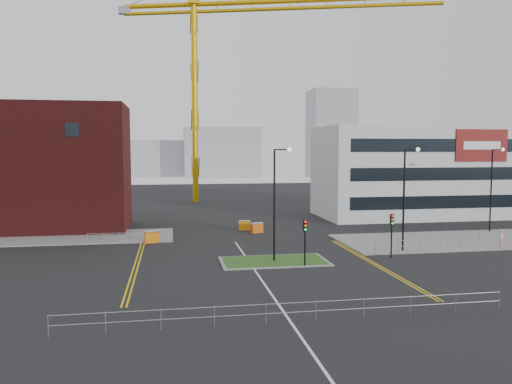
# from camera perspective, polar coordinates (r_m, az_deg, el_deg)

# --- Properties ---
(ground) EXTENTS (200.00, 200.00, 0.00)m
(ground) POSITION_cam_1_polar(r_m,az_deg,el_deg) (32.51, 1.48, -11.20)
(ground) COLOR black
(ground) RESTS_ON ground
(pavement_left) EXTENTS (28.00, 8.00, 0.12)m
(pavement_left) POSITION_cam_1_polar(r_m,az_deg,el_deg) (55.20, -24.23, -4.88)
(pavement_left) COLOR slate
(pavement_left) RESTS_ON ground
(pavement_right) EXTENTS (24.00, 10.00, 0.12)m
(pavement_right) POSITION_cam_1_polar(r_m,az_deg,el_deg) (53.48, 22.26, -5.11)
(pavement_right) COLOR slate
(pavement_right) RESTS_ON ground
(island_kerb) EXTENTS (8.60, 4.60, 0.08)m
(island_kerb) POSITION_cam_1_polar(r_m,az_deg,el_deg) (40.48, 2.09, -7.92)
(island_kerb) COLOR slate
(island_kerb) RESTS_ON ground
(grass_island) EXTENTS (8.00, 4.00, 0.12)m
(grass_island) POSITION_cam_1_polar(r_m,az_deg,el_deg) (40.48, 2.09, -7.89)
(grass_island) COLOR #254F1A
(grass_island) RESTS_ON ground
(brick_building) EXTENTS (24.20, 10.07, 14.24)m
(brick_building) POSITION_cam_1_polar(r_m,az_deg,el_deg) (61.08, -25.74, 2.38)
(brick_building) COLOR #491312
(brick_building) RESTS_ON ground
(office_block) EXTENTS (25.00, 12.20, 12.00)m
(office_block) POSITION_cam_1_polar(r_m,az_deg,el_deg) (70.41, 17.47, 2.22)
(office_block) COLOR #B1B3B6
(office_block) RESTS_ON ground
(tower_crane) EXTENTS (51.02, 16.30, 37.03)m
(tower_crane) POSITION_cam_1_polar(r_m,az_deg,el_deg) (86.11, -3.12, 15.99)
(tower_crane) COLOR #C8960B
(tower_crane) RESTS_ON ground
(streetlamp_island) EXTENTS (1.46, 0.36, 9.18)m
(streetlamp_island) POSITION_cam_1_polar(r_m,az_deg,el_deg) (39.69, 2.42, -0.32)
(streetlamp_island) COLOR black
(streetlamp_island) RESTS_ON ground
(streetlamp_right_near) EXTENTS (1.46, 0.36, 9.18)m
(streetlamp_right_near) POSITION_cam_1_polar(r_m,az_deg,el_deg) (45.56, 16.80, 0.15)
(streetlamp_right_near) COLOR black
(streetlamp_right_near) RESTS_ON ground
(streetlamp_right_far) EXTENTS (1.46, 0.36, 9.18)m
(streetlamp_right_far) POSITION_cam_1_polar(r_m,az_deg,el_deg) (59.61, 25.48, 0.96)
(streetlamp_right_far) COLOR black
(streetlamp_right_far) RESTS_ON ground
(traffic_light_island) EXTENTS (0.28, 0.33, 3.65)m
(traffic_light_island) POSITION_cam_1_polar(r_m,az_deg,el_deg) (38.52, 5.63, -4.76)
(traffic_light_island) COLOR black
(traffic_light_island) RESTS_ON ground
(traffic_light_right) EXTENTS (0.28, 0.33, 3.65)m
(traffic_light_right) POSITION_cam_1_polar(r_m,az_deg,el_deg) (43.12, 15.26, -3.88)
(traffic_light_right) COLOR black
(traffic_light_right) RESTS_ON ground
(railing_front) EXTENTS (24.05, 0.05, 1.10)m
(railing_front) POSITION_cam_1_polar(r_m,az_deg,el_deg) (26.68, 4.04, -13.09)
(railing_front) COLOR gray
(railing_front) RESTS_ON ground
(railing_left) EXTENTS (6.05, 0.05, 1.10)m
(railing_left) POSITION_cam_1_polar(r_m,az_deg,el_deg) (49.60, -15.29, -4.88)
(railing_left) COLOR gray
(railing_left) RESTS_ON ground
(railing_right) EXTENTS (19.05, 5.05, 1.10)m
(railing_right) POSITION_cam_1_polar(r_m,az_deg,el_deg) (50.48, 22.33, -4.86)
(railing_right) COLOR gray
(railing_right) RESTS_ON ground
(centre_line) EXTENTS (0.15, 30.00, 0.01)m
(centre_line) POSITION_cam_1_polar(r_m,az_deg,el_deg) (34.40, 0.83, -10.29)
(centre_line) COLOR silver
(centre_line) RESTS_ON ground
(yellow_left_a) EXTENTS (0.12, 24.00, 0.01)m
(yellow_left_a) POSITION_cam_1_polar(r_m,az_deg,el_deg) (41.74, -13.59, -7.71)
(yellow_left_a) COLOR gold
(yellow_left_a) RESTS_ON ground
(yellow_left_b) EXTENTS (0.12, 24.00, 0.01)m
(yellow_left_b) POSITION_cam_1_polar(r_m,az_deg,el_deg) (41.72, -13.18, -7.71)
(yellow_left_b) COLOR gold
(yellow_left_b) RESTS_ON ground
(yellow_right_a) EXTENTS (0.12, 20.00, 0.01)m
(yellow_right_a) POSITION_cam_1_polar(r_m,az_deg,el_deg) (40.81, 13.14, -7.99)
(yellow_right_a) COLOR gold
(yellow_right_a) RESTS_ON ground
(yellow_right_b) EXTENTS (0.12, 20.00, 0.01)m
(yellow_right_b) POSITION_cam_1_polar(r_m,az_deg,el_deg) (40.93, 13.53, -7.96)
(yellow_right_b) COLOR gold
(yellow_right_b) RESTS_ON ground
(skyline_a) EXTENTS (18.00, 12.00, 22.00)m
(skyline_a) POSITION_cam_1_polar(r_m,az_deg,el_deg) (154.44, -22.43, 5.26)
(skyline_a) COLOR gray
(skyline_a) RESTS_ON ground
(skyline_b) EXTENTS (24.00, 12.00, 16.00)m
(skyline_b) POSITION_cam_1_polar(r_m,az_deg,el_deg) (161.45, -3.94, 4.52)
(skyline_b) COLOR gray
(skyline_b) RESTS_ON ground
(skyline_c) EXTENTS (14.00, 12.00, 28.00)m
(skyline_c) POSITION_cam_1_polar(r_m,az_deg,el_deg) (163.88, 8.58, 6.58)
(skyline_c) COLOR gray
(skyline_c) RESTS_ON ground
(skyline_d) EXTENTS (30.00, 12.00, 12.00)m
(skyline_d) POSITION_cam_1_polar(r_m,az_deg,el_deg) (170.69, -10.31, 3.81)
(skyline_d) COLOR gray
(skyline_d) RESTS_ON ground
(pedestrian) EXTENTS (0.81, 0.75, 1.85)m
(pedestrian) POSITION_cam_1_polar(r_m,az_deg,el_deg) (50.31, 26.27, -4.87)
(pedestrian) COLOR pink
(pedestrian) RESTS_ON ground
(barrier_left) EXTENTS (1.45, 0.82, 1.16)m
(barrier_left) POSITION_cam_1_polar(r_m,az_deg,el_deg) (49.37, -11.81, -4.99)
(barrier_left) COLOR orange
(barrier_left) RESTS_ON ground
(barrier_mid) EXTENTS (1.39, 0.88, 1.11)m
(barrier_mid) POSITION_cam_1_polar(r_m,az_deg,el_deg) (54.02, 0.12, -4.06)
(barrier_mid) COLOR #DB580C
(barrier_mid) RESTS_ON ground
(barrier_right) EXTENTS (1.35, 0.68, 1.09)m
(barrier_right) POSITION_cam_1_polar(r_m,az_deg,el_deg) (55.87, -1.31, -3.78)
(barrier_right) COLOR orange
(barrier_right) RESTS_ON ground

